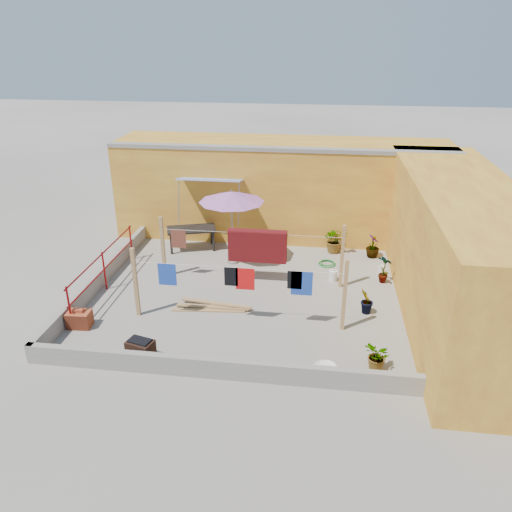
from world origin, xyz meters
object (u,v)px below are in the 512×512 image
(brazier, at_px, (141,350))
(green_hose, at_px, (327,263))
(brick_stack, at_px, (79,319))
(white_basin, at_px, (326,368))
(water_jug_b, at_px, (381,270))
(water_jug_a, at_px, (333,276))
(plant_back_a, at_px, (335,240))
(outdoor_table, at_px, (191,230))
(patio_umbrella, at_px, (232,197))

(brazier, distance_m, green_hose, 6.69)
(brick_stack, relative_size, brazier, 0.89)
(white_basin, xyz_separation_m, water_jug_b, (1.57, 4.76, 0.09))
(water_jug_a, distance_m, plant_back_a, 2.10)
(brazier, xyz_separation_m, water_jug_b, (5.49, 4.93, -0.10))
(outdoor_table, bearing_deg, plant_back_a, 4.47)
(patio_umbrella, distance_m, brick_stack, 5.41)
(white_basin, bearing_deg, patio_umbrella, 119.57)
(water_jug_a, bearing_deg, outdoor_table, 159.14)
(water_jug_a, height_order, plant_back_a, plant_back_a)
(green_hose, bearing_deg, plant_back_a, 76.98)
(plant_back_a, bearing_deg, outdoor_table, -175.53)
(brazier, height_order, white_basin, brazier)
(water_jug_b, height_order, plant_back_a, plant_back_a)
(plant_back_a, bearing_deg, water_jug_a, -91.69)
(patio_umbrella, height_order, brick_stack, patio_umbrella)
(patio_umbrella, xyz_separation_m, water_jug_b, (4.42, -0.26, -1.94))
(outdoor_table, bearing_deg, brazier, -86.04)
(water_jug_a, relative_size, plant_back_a, 0.43)
(water_jug_a, bearing_deg, brick_stack, -151.70)
(brazier, height_order, water_jug_a, brazier)
(outdoor_table, relative_size, water_jug_b, 5.38)
(brazier, bearing_deg, brick_stack, 150.32)
(patio_umbrella, bearing_deg, white_basin, -60.43)
(patio_umbrella, bearing_deg, brick_stack, -125.92)
(outdoor_table, height_order, plant_back_a, plant_back_a)
(water_jug_b, relative_size, plant_back_a, 0.37)
(patio_umbrella, height_order, brazier, patio_umbrella)
(brick_stack, xyz_separation_m, brazier, (1.91, -1.09, 0.04))
(brazier, distance_m, water_jug_b, 7.38)
(green_hose, bearing_deg, brazier, -126.02)
(white_basin, bearing_deg, plant_back_a, 87.80)
(brick_stack, height_order, water_jug_a, brick_stack)
(outdoor_table, bearing_deg, patio_umbrella, -29.68)
(patio_umbrella, bearing_deg, outdoor_table, 150.32)
(patio_umbrella, height_order, white_basin, patio_umbrella)
(outdoor_table, xyz_separation_m, water_jug_a, (4.52, -1.72, -0.49))
(outdoor_table, height_order, brick_stack, outdoor_table)
(brazier, xyz_separation_m, water_jug_a, (4.10, 4.32, -0.08))
(brazier, height_order, water_jug_b, brazier)
(white_basin, relative_size, water_jug_b, 1.56)
(water_jug_b, xyz_separation_m, green_hose, (-1.56, 0.48, -0.10))
(green_hose, bearing_deg, outdoor_table, 171.70)
(water_jug_a, distance_m, water_jug_b, 1.52)
(outdoor_table, relative_size, brazier, 2.67)
(brick_stack, xyz_separation_m, water_jug_a, (6.01, 3.23, -0.04))
(brick_stack, bearing_deg, green_hose, 36.52)
(brick_stack, bearing_deg, plant_back_a, 41.22)
(outdoor_table, relative_size, green_hose, 3.22)
(brick_stack, distance_m, green_hose, 7.26)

